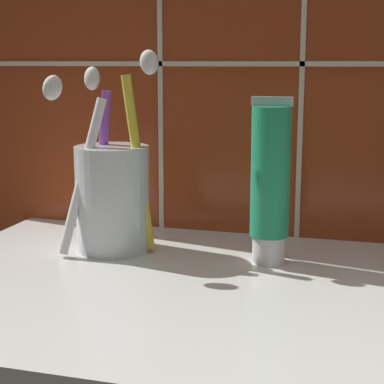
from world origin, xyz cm
name	(u,v)px	position (x,y,z in cm)	size (l,w,h in cm)	color
sink_counter	(253,302)	(0.00, 0.00, 1.00)	(57.91, 33.81, 2.00)	silver
toothbrush_cup	(112,193)	(-14.85, 7.21, 7.47)	(9.74, 8.61, 18.71)	silver
toothpaste_tube	(276,183)	(0.48, 7.25, 9.28)	(3.59, 3.42, 14.66)	white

